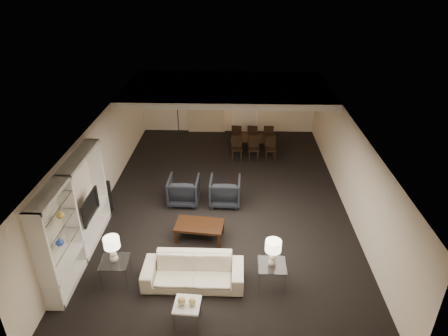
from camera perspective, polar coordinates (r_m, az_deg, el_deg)
floor at (r=11.88m, az=-0.00°, el=-4.71°), size 11.00×11.00×0.00m
ceiling at (r=10.76m, az=-0.00°, el=6.63°), size 7.00×11.00×0.02m
wall_back at (r=16.36m, az=0.62°, el=9.40°), size 7.00×0.02×2.50m
wall_front at (r=6.83m, az=-1.56°, el=-20.62°), size 7.00×0.02×2.50m
wall_left at (r=11.89m, az=-17.11°, el=0.89°), size 0.02×11.00×2.50m
wall_right at (r=11.70m, az=17.40°, el=0.40°), size 0.02×11.00×2.50m
ceiling_soffit at (r=14.11m, az=0.46°, el=11.31°), size 7.00×4.00×0.20m
curtains at (r=16.34m, az=-2.59°, el=9.16°), size 1.50×0.12×2.40m
door at (r=16.40m, az=3.09°, el=8.66°), size 0.90×0.05×2.10m
painting at (r=16.33m, az=8.13°, el=10.19°), size 0.95×0.04×0.65m
media_unit at (r=9.76m, az=-20.46°, el=-6.38°), size 0.38×3.40×2.35m
pendant_light at (r=14.25m, az=1.67°, el=9.44°), size 0.52×0.52×0.24m
sofa at (r=9.00m, az=-4.42°, el=-14.51°), size 2.20×0.86×0.64m
coffee_table at (r=10.30m, az=-3.50°, el=-8.99°), size 1.27×0.83×0.43m
armchair_left at (r=11.67m, az=-5.75°, el=-3.17°), size 0.89×0.92×0.82m
armchair_right at (r=11.58m, az=0.16°, el=-3.29°), size 0.90×0.92×0.82m
side_table_left at (r=9.35m, az=-15.15°, el=-14.02°), size 0.64×0.64×0.56m
side_table_right at (r=9.02m, az=6.77°, el=-14.87°), size 0.61×0.61×0.56m
table_lamp_left at (r=8.98m, az=-15.62°, el=-11.18°), size 0.37×0.37×0.62m
table_lamp_right at (r=8.64m, az=6.98°, el=-11.96°), size 0.36×0.36×0.62m
marble_table at (r=8.28m, az=-5.21°, el=-19.96°), size 0.53×0.53×0.50m
gold_gourd_a at (r=8.05m, az=-6.06°, el=-18.32°), size 0.16×0.16×0.16m
gold_gourd_b at (r=8.03m, az=-4.57°, el=-18.45°), size 0.14×0.14×0.14m
television at (r=10.26m, az=-19.10°, el=-5.22°), size 1.03×0.14×0.59m
vase_blue at (r=9.09m, az=-22.44°, el=-9.70°), size 0.17×0.17×0.18m
vase_amber at (r=9.02m, az=-22.37°, el=-6.13°), size 0.18×0.18×0.18m
floor_speaker at (r=11.64m, az=-16.09°, el=-3.89°), size 0.14×0.14×0.96m
dining_table at (r=14.83m, az=4.17°, el=3.34°), size 1.68×1.02×0.57m
chair_nl at (r=14.16m, az=1.84°, el=2.81°), size 0.40×0.40×0.84m
chair_nm at (r=14.18m, az=4.27°, el=2.77°), size 0.40×0.40×0.84m
chair_nr at (r=14.22m, az=6.69°, el=2.73°), size 0.39×0.39×0.84m
chair_fl at (r=15.35m, az=1.86°, el=4.83°), size 0.43×0.43×0.84m
chair_fm at (r=15.37m, az=4.10°, el=4.80°), size 0.43×0.43×0.84m
chair_fr at (r=15.40m, az=6.34°, el=4.75°), size 0.41×0.41×0.84m
floor_lamp at (r=16.35m, az=-6.64°, el=7.95°), size 0.32×0.32×1.82m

